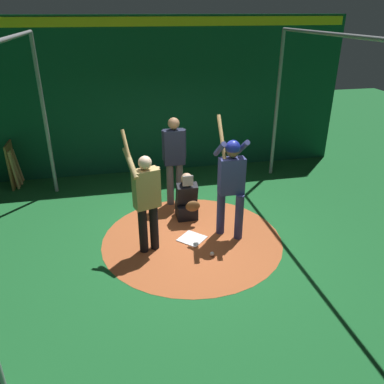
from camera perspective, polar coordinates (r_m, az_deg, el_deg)
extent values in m
plane|color=#195B28|center=(7.05, 0.00, -6.99)|extent=(25.16, 25.16, 0.00)
cylinder|color=#AD562D|center=(7.05, 0.00, -6.97)|extent=(3.24, 3.24, 0.01)
cube|color=white|center=(7.04, 0.00, -6.91)|extent=(0.59, 0.59, 0.01)
cylinder|color=navy|center=(6.92, 6.98, -3.69)|extent=(0.15, 0.15, 0.86)
cylinder|color=navy|center=(7.05, 4.28, -3.00)|extent=(0.15, 0.15, 0.86)
cube|color=navy|center=(6.65, 5.89, 2.38)|extent=(0.22, 0.44, 0.65)
cylinder|color=navy|center=(6.64, 7.46, 6.56)|extent=(0.52, 0.09, 0.40)
cylinder|color=navy|center=(6.52, 4.14, 6.37)|extent=(0.52, 0.09, 0.40)
sphere|color=brown|center=(6.49, 6.07, 6.06)|extent=(0.22, 0.22, 0.22)
sphere|color=navy|center=(6.47, 6.10, 6.57)|extent=(0.25, 0.25, 0.25)
cylinder|color=tan|center=(6.61, 4.45, 7.85)|extent=(0.54, 0.06, 0.73)
cube|color=black|center=(7.69, -0.83, -2.73)|extent=(0.40, 0.40, 0.30)
cube|color=black|center=(7.49, -0.78, -0.34)|extent=(0.31, 0.40, 0.49)
sphere|color=tan|center=(7.33, -0.77, 1.97)|extent=(0.23, 0.23, 0.23)
cube|color=gray|center=(7.24, -0.61, 1.65)|extent=(0.03, 0.20, 0.20)
ellipsoid|color=brown|center=(7.31, 0.11, -2.11)|extent=(0.12, 0.28, 0.22)
cylinder|color=#4C4C51|center=(8.13, -1.86, 1.26)|extent=(0.15, 0.15, 0.91)
cylinder|color=#4C4C51|center=(8.10, -3.25, 1.14)|extent=(0.15, 0.15, 0.91)
cube|color=#1E2338|center=(7.82, -2.67, 6.65)|extent=(0.22, 0.42, 0.72)
cylinder|color=#1E2338|center=(7.83, -1.21, 7.15)|extent=(0.09, 0.09, 0.61)
cylinder|color=#1E2338|center=(7.77, -4.15, 6.94)|extent=(0.09, 0.09, 0.61)
sphere|color=#9E704C|center=(7.67, -2.74, 10.11)|extent=(0.23, 0.23, 0.23)
cylinder|color=black|center=(6.63, -5.64, -5.19)|extent=(0.15, 0.15, 0.83)
cylinder|color=black|center=(6.56, -7.25, -5.60)|extent=(0.15, 0.15, 0.83)
cube|color=tan|center=(6.25, -6.77, 0.50)|extent=(0.33, 0.47, 0.66)
cylinder|color=tan|center=(6.29, -5.10, 1.30)|extent=(0.09, 0.09, 0.56)
cylinder|color=tan|center=(6.10, -9.10, 4.23)|extent=(0.49, 0.22, 0.43)
sphere|color=beige|center=(6.07, -6.99, 4.35)|extent=(0.22, 0.22, 0.22)
cylinder|color=tan|center=(6.13, -9.42, 5.41)|extent=(0.46, 0.19, 0.74)
cube|color=#0F472D|center=(9.67, -4.52, 13.80)|extent=(0.20, 9.16, 3.69)
cube|color=yellow|center=(9.37, -4.81, 23.87)|extent=(0.03, 8.97, 0.20)
cylinder|color=gray|center=(8.85, -20.96, 10.15)|extent=(0.08, 0.08, 3.39)
cylinder|color=gray|center=(9.55, 12.45, 12.24)|extent=(0.08, 0.08, 3.39)
cylinder|color=gray|center=(6.99, 23.02, 20.43)|extent=(5.33, 0.07, 0.07)
cube|color=olive|center=(9.99, -24.98, 3.96)|extent=(0.94, 0.04, 1.05)
cylinder|color=olive|center=(10.34, -24.20, 4.34)|extent=(0.06, 0.14, 0.90)
cylinder|color=olive|center=(10.24, -24.29, 3.99)|extent=(0.06, 0.15, 0.86)
cylinder|color=tan|center=(10.14, -24.39, 3.63)|extent=(0.06, 0.17, 0.81)
cylinder|color=olive|center=(10.01, -24.56, 3.66)|extent=(0.06, 0.17, 0.91)
cylinder|color=tan|center=(9.91, -24.67, 3.32)|extent=(0.06, 0.19, 0.88)
cylinder|color=tan|center=(9.79, -24.81, 3.12)|extent=(0.06, 0.13, 0.90)
cylinder|color=tan|center=(9.68, -24.95, 2.90)|extent=(0.06, 0.14, 0.92)
sphere|color=white|center=(6.59, 2.98, -9.14)|extent=(0.07, 0.07, 0.07)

